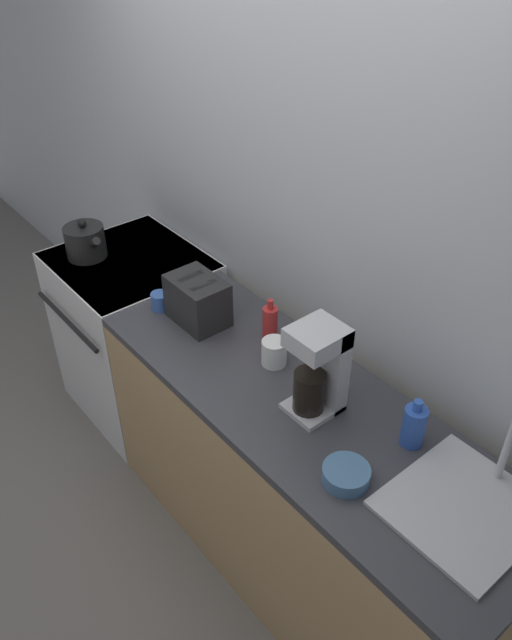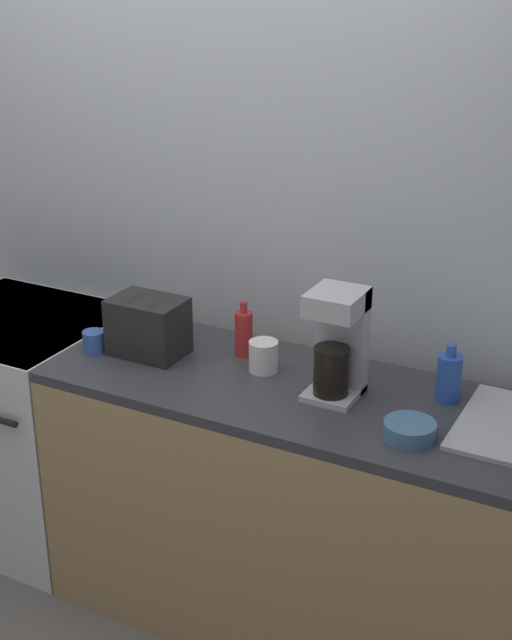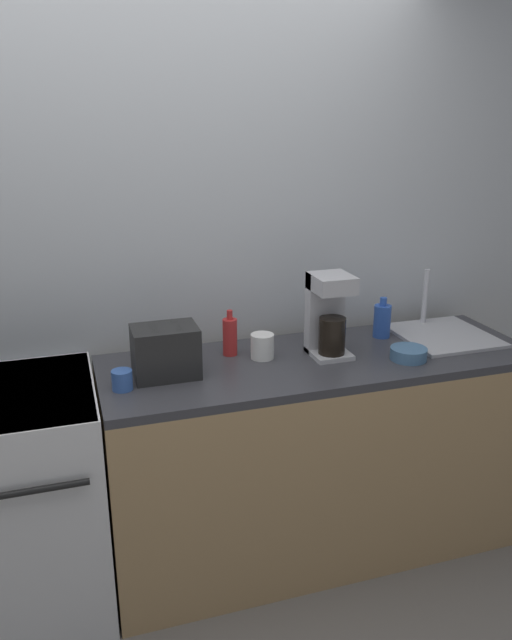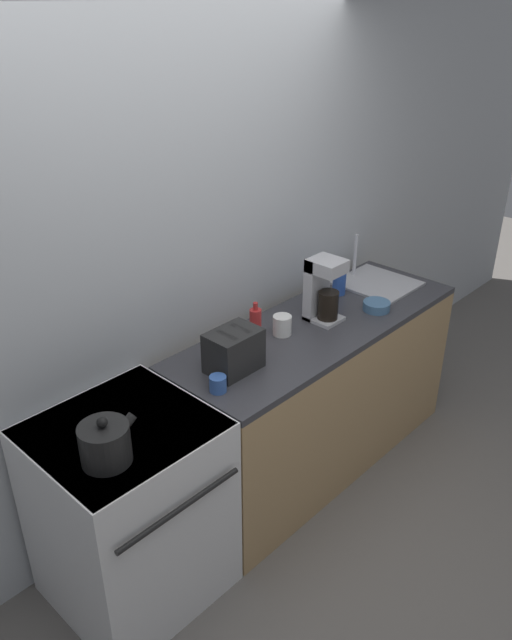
{
  "view_description": "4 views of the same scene",
  "coord_description": "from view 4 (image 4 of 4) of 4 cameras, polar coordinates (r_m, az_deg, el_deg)",
  "views": [
    {
      "loc": [
        1.82,
        -0.86,
        2.5
      ],
      "look_at": [
        0.35,
        0.35,
        1.11
      ],
      "focal_mm": 35.0,
      "sensor_mm": 36.0,
      "label": 1
    },
    {
      "loc": [
        1.65,
        -2.02,
        2.24
      ],
      "look_at": [
        0.39,
        0.37,
        1.11
      ],
      "focal_mm": 50.0,
      "sensor_mm": 36.0,
      "label": 2
    },
    {
      "loc": [
        -0.35,
        -1.95,
        1.91
      ],
      "look_at": [
        0.39,
        0.39,
        1.1
      ],
      "focal_mm": 35.0,
      "sensor_mm": 36.0,
      "label": 3
    },
    {
      "loc": [
        -1.76,
        -1.49,
        2.51
      ],
      "look_at": [
        0.19,
        0.35,
        1.11
      ],
      "focal_mm": 35.0,
      "sensor_mm": 36.0,
      "label": 4
    }
  ],
  "objects": [
    {
      "name": "ground_plane",
      "position": [
        3.42,
        2.25,
        -19.87
      ],
      "size": [
        12.0,
        12.0,
        0.0
      ],
      "primitive_type": "plane",
      "color": "slate"
    },
    {
      "name": "wall_back",
      "position": [
        3.09,
        -7.6,
        4.18
      ],
      "size": [
        8.0,
        0.05,
        2.6
      ],
      "color": "silver",
      "rests_on": "ground_plane"
    },
    {
      "name": "stove",
      "position": [
        2.96,
        -11.37,
        -16.58
      ],
      "size": [
        0.72,
        0.72,
        0.93
      ],
      "color": "silver",
      "rests_on": "ground_plane"
    },
    {
      "name": "counter_block",
      "position": [
        3.65,
        5.54,
        -6.69
      ],
      "size": [
        1.86,
        0.63,
        0.93
      ],
      "color": "tan",
      "rests_on": "ground_plane"
    },
    {
      "name": "kettle",
      "position": [
        2.46,
        -13.59,
        -10.91
      ],
      "size": [
        0.25,
        0.2,
        0.2
      ],
      "color": "black",
      "rests_on": "stove"
    },
    {
      "name": "toaster",
      "position": [
        2.93,
        -2.0,
        -2.8
      ],
      "size": [
        0.25,
        0.18,
        0.2
      ],
      "color": "black",
      "rests_on": "counter_block"
    },
    {
      "name": "coffee_maker",
      "position": [
        3.38,
        6.1,
        2.87
      ],
      "size": [
        0.16,
        0.18,
        0.35
      ],
      "color": "#B7B7BC",
      "rests_on": "counter_block"
    },
    {
      "name": "sink_tray",
      "position": [
        3.92,
        10.92,
        3.46
      ],
      "size": [
        0.41,
        0.44,
        0.28
      ],
      "color": "#B7B7BC",
      "rests_on": "counter_block"
    },
    {
      "name": "bottle_red",
      "position": [
        3.21,
        -0.05,
        -0.26
      ],
      "size": [
        0.06,
        0.06,
        0.2
      ],
      "color": "#B72828",
      "rests_on": "counter_block"
    },
    {
      "name": "bottle_blue",
      "position": [
        3.73,
        7.63,
        3.5
      ],
      "size": [
        0.08,
        0.08,
        0.19
      ],
      "color": "#2D56B7",
      "rests_on": "counter_block"
    },
    {
      "name": "cup_white",
      "position": [
        3.26,
        2.41,
        -0.48
      ],
      "size": [
        0.1,
        0.1,
        0.11
      ],
      "color": "white",
      "rests_on": "counter_block"
    },
    {
      "name": "cup_blue",
      "position": [
        2.81,
        -3.5,
        -5.85
      ],
      "size": [
        0.08,
        0.08,
        0.08
      ],
      "color": "#3860B2",
      "rests_on": "counter_block"
    },
    {
      "name": "bowl",
      "position": [
        3.59,
        10.96,
        1.28
      ],
      "size": [
        0.15,
        0.15,
        0.05
      ],
      "color": "teal",
      "rests_on": "counter_block"
    }
  ]
}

